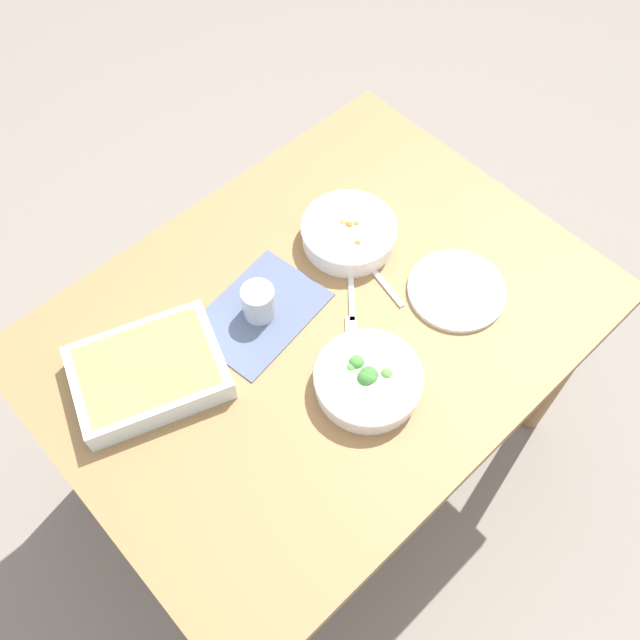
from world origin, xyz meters
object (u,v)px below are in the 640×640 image
Objects in this scene: stew_bowl at (349,232)px; spoon_by_stew at (373,270)px; broccoli_bowl at (368,380)px; side_plate at (457,290)px; drink_cup at (259,304)px; fork_on_table at (350,305)px; baking_dish at (148,372)px.

stew_bowl is 1.28× the size of spoon_by_stew.
stew_bowl is at bearing -101.03° from spoon_by_stew.
stew_bowl is 0.38m from broccoli_bowl.
drink_cup is at bearing -35.56° from side_plate.
stew_bowl is 1.58× the size of fork_on_table.
baking_dish is (0.55, -0.02, 0.00)m from stew_bowl.
stew_bowl is 1.00× the size of broccoli_bowl.
broccoli_bowl reaches higher than side_plate.
spoon_by_stew is 1.23× the size of fork_on_table.
broccoli_bowl is 0.63× the size of baking_dish.
spoon_by_stew is at bearing -59.66° from side_plate.
fork_on_table is (-0.16, 0.12, -0.04)m from drink_cup.
broccoli_bowl reaches higher than stew_bowl.
baking_dish is at bearing -1.87° from stew_bowl.
stew_bowl and baking_dish have the same top height.
baking_dish is 4.20× the size of drink_cup.
drink_cup reaches higher than stew_bowl.
spoon_by_stew is 0.11m from fork_on_table.
drink_cup is 0.60× the size of fork_on_table.
side_plate is 1.55× the size of fork_on_table.
stew_bowl is 1.02× the size of side_plate.
drink_cup reaches higher than fork_on_table.
spoon_by_stew is at bearing 78.97° from stew_bowl.
fork_on_table is at bearing 47.15° from stew_bowl.
broccoli_bowl reaches higher than spoon_by_stew.
stew_bowl is at bearing -74.03° from side_plate.
stew_bowl is 0.18m from fork_on_table.
baking_dish reaches higher than spoon_by_stew.
drink_cup is at bearing 173.71° from baking_dish.
drink_cup is at bearing -19.18° from spoon_by_stew.
broccoli_bowl is 0.29m from drink_cup.
stew_bowl reaches higher than fork_on_table.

